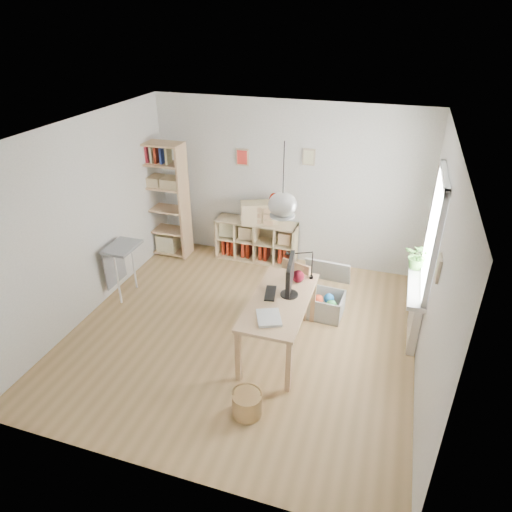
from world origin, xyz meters
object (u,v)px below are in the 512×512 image
(tall_bookshelf, at_px, (163,196))
(drawer_chest, at_px, (259,212))
(monitor, at_px, (290,276))
(chair, at_px, (290,290))
(desk, at_px, (280,306))
(cube_shelf, at_px, (256,243))
(storage_chest, at_px, (322,298))

(tall_bookshelf, bearing_deg, drawer_chest, 8.31)
(monitor, distance_m, drawer_chest, 2.30)
(chair, height_order, monitor, monitor)
(desk, distance_m, tall_bookshelf, 3.27)
(cube_shelf, distance_m, monitor, 2.48)
(chair, xyz_separation_m, monitor, (0.10, -0.49, 0.52))
(desk, height_order, monitor, monitor)
(monitor, bearing_deg, chair, 93.79)
(tall_bookshelf, xyz_separation_m, chair, (2.57, -1.33, -0.59))
(chair, height_order, drawer_chest, drawer_chest)
(tall_bookshelf, relative_size, chair, 2.28)
(drawer_chest, bearing_deg, storage_chest, -65.40)
(cube_shelf, xyz_separation_m, chair, (1.01, -1.61, 0.20))
(storage_chest, relative_size, monitor, 1.39)
(drawer_chest, bearing_deg, desk, -89.45)
(chair, distance_m, drawer_chest, 1.87)
(cube_shelf, height_order, monitor, monitor)
(desk, bearing_deg, cube_shelf, 114.61)
(tall_bookshelf, bearing_deg, monitor, -34.23)
(storage_chest, height_order, monitor, monitor)
(desk, xyz_separation_m, chair, (-0.01, 0.62, -0.16))
(monitor, bearing_deg, cube_shelf, 109.99)
(monitor, height_order, drawer_chest, monitor)
(desk, xyz_separation_m, monitor, (0.09, 0.13, 0.37))
(desk, bearing_deg, tall_bookshelf, 142.99)
(cube_shelf, relative_size, storage_chest, 1.80)
(desk, height_order, tall_bookshelf, tall_bookshelf)
(cube_shelf, distance_m, tall_bookshelf, 1.77)
(storage_chest, bearing_deg, drawer_chest, 140.52)
(chair, bearing_deg, desk, -70.13)
(storage_chest, xyz_separation_m, monitor, (-0.29, -0.84, 0.80))
(chair, bearing_deg, drawer_chest, 139.16)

